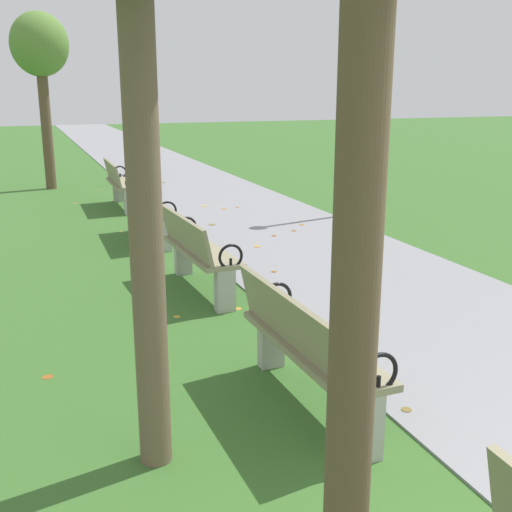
% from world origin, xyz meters
% --- Properties ---
extents(paved_walkway, '(2.99, 44.00, 0.02)m').
position_xyz_m(paved_walkway, '(1.49, 18.00, 0.01)').
color(paved_walkway, gray).
rests_on(paved_walkway, ground).
extents(park_bench_2, '(0.51, 1.61, 0.90)m').
position_xyz_m(park_bench_2, '(-0.50, 2.70, 0.49)').
color(park_bench_2, gray).
rests_on(park_bench_2, ground).
extents(park_bench_3, '(0.55, 1.62, 0.90)m').
position_xyz_m(park_bench_3, '(-0.50, 5.59, 0.49)').
color(park_bench_3, gray).
rests_on(park_bench_3, ground).
extents(park_bench_4, '(0.50, 1.61, 0.90)m').
position_xyz_m(park_bench_4, '(-0.50, 8.26, 0.49)').
color(park_bench_4, gray).
rests_on(park_bench_4, ground).
extents(park_bench_5, '(0.48, 1.60, 0.90)m').
position_xyz_m(park_bench_5, '(-0.50, 11.11, 0.49)').
color(park_bench_5, gray).
rests_on(park_bench_5, ground).
extents(tree_3, '(1.25, 1.25, 3.87)m').
position_xyz_m(tree_3, '(-1.63, 14.09, 3.06)').
color(tree_3, brown).
rests_on(tree_3, ground).
extents(pedestrian_walking, '(0.53, 0.24, 1.62)m').
position_xyz_m(pedestrian_walking, '(0.96, 15.82, 0.93)').
color(pedestrian_walking, '#2D2D38').
rests_on(pedestrian_walking, paved_walkway).
extents(lamp_post, '(0.28, 0.28, 3.48)m').
position_xyz_m(lamp_post, '(3.29, 8.84, 2.31)').
color(lamp_post, black).
rests_on(lamp_post, ground).
extents(scattered_leaves, '(4.46, 15.20, 0.02)m').
position_xyz_m(scattered_leaves, '(0.55, 6.88, 0.02)').
color(scattered_leaves, '#93511E').
rests_on(scattered_leaves, ground).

